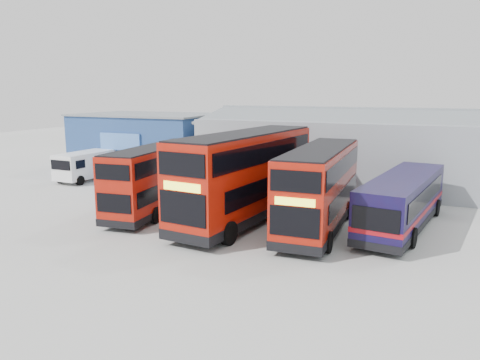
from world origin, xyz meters
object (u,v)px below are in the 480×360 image
at_px(double_decker_right, 320,189).
at_px(single_decker_blue, 403,203).
at_px(double_decker_left, 157,179).
at_px(panel_van, 86,165).
at_px(double_decker_centre, 246,178).
at_px(office_block, 149,142).
at_px(maintenance_shed, 405,151).

xyz_separation_m(double_decker_right, single_decker_blue, (4.00, 1.80, -0.74)).
relative_size(double_decker_left, panel_van, 1.78).
relative_size(double_decker_centre, double_decker_right, 1.16).
distance_m(office_block, maintenance_shed, 22.09).
xyz_separation_m(maintenance_shed, double_decker_right, (-3.11, -14.18, -0.46)).
relative_size(double_decker_centre, panel_van, 2.23).
height_order(single_decker_blue, panel_van, single_decker_blue).
distance_m(double_decker_left, panel_van, 12.49).
relative_size(office_block, double_decker_right, 1.20).
height_order(maintenance_shed, double_decker_left, maintenance_shed).
bearing_deg(double_decker_centre, double_decker_right, 7.36).
bearing_deg(single_decker_blue, double_decker_left, 16.64).
bearing_deg(office_block, double_decker_centre, -39.70).
xyz_separation_m(maintenance_shed, double_decker_centre, (-7.24, -14.26, -0.14)).
distance_m(maintenance_shed, double_decker_right, 14.52).
bearing_deg(office_block, panel_van, -105.25).
distance_m(double_decker_centre, double_decker_right, 4.14).
xyz_separation_m(double_decker_right, panel_van, (-20.63, 5.80, -0.85)).
distance_m(office_block, double_decker_centre, 19.19).
height_order(double_decker_left, double_decker_right, double_decker_right).
height_order(double_decker_left, double_decker_centre, double_decker_centre).
bearing_deg(single_decker_blue, double_decker_centre, 20.90).
bearing_deg(single_decker_blue, double_decker_right, 32.07).
relative_size(maintenance_shed, single_decker_blue, 2.87).
bearing_deg(double_decker_right, double_decker_centre, 178.94).
bearing_deg(double_decker_right, double_decker_left, 179.70).
relative_size(maintenance_shed, panel_van, 5.70).
relative_size(double_decker_left, single_decker_blue, 0.90).
relative_size(office_block, double_decker_centre, 1.03).
distance_m(maintenance_shed, double_decker_centre, 16.00).
bearing_deg(double_decker_right, single_decker_blue, 21.98).
xyz_separation_m(double_decker_left, single_decker_blue, (13.77, 2.13, -0.56)).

